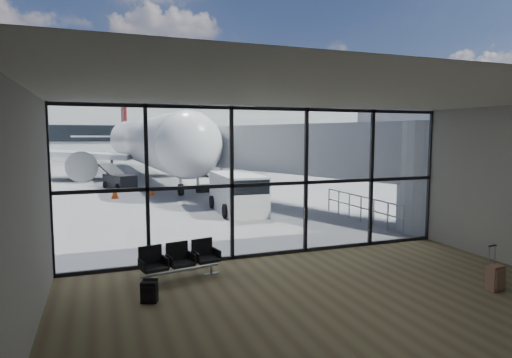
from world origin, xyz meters
TOP-DOWN VIEW (x-y plane):
  - ground at (0.00, 40.00)m, footprint 220.00×220.00m
  - lounge_shell at (0.00, -4.80)m, footprint 12.02×8.01m
  - glass_curtain_wall at (0.00, 0.00)m, footprint 12.10×0.12m
  - jet_bridge at (4.90, 7.07)m, footprint 8.00×16.50m
  - apron_railing at (5.60, 3.50)m, footprint 0.06×5.46m
  - far_terminal at (-0.59, 61.97)m, footprint 80.00×12.20m
  - tree_5 at (-15.00, 72.00)m, footprint 6.27×6.27m
  - seating_row at (-2.96, -1.12)m, footprint 2.07×0.95m
  - backpack at (-3.87, -2.54)m, footprint 0.41×0.41m
  - suitcase at (3.87, -4.61)m, footprint 0.42×0.32m
  - airliner at (-0.86, 29.08)m, footprint 33.82×39.18m
  - service_van at (1.36, 7.39)m, footprint 2.19×4.30m
  - belt_loader at (-3.54, 19.29)m, footprint 2.52×3.76m
  - traffic_cone_a at (-4.00, 14.25)m, footprint 0.45×0.45m
  - traffic_cone_b at (-1.79, 14.97)m, footprint 0.37×0.37m
  - traffic_cone_c at (4.71, 14.26)m, footprint 0.38×0.38m

SIDE VIEW (x-z plane):
  - ground at x=0.00m, z-range 0.00..0.00m
  - traffic_cone_b at x=-1.79m, z-range -0.01..0.51m
  - backpack at x=-3.87m, z-range -0.01..0.51m
  - traffic_cone_c at x=4.71m, z-range -0.01..0.54m
  - traffic_cone_a at x=-4.00m, z-range -0.02..0.63m
  - suitcase at x=3.87m, z-range -0.21..0.86m
  - seating_row at x=-2.96m, z-range 0.05..0.97m
  - belt_loader at x=-3.54m, z-range -0.27..1.38m
  - apron_railing at x=5.60m, z-range 0.16..1.27m
  - service_van at x=1.36m, z-range 0.03..1.86m
  - glass_curtain_wall at x=0.00m, z-range 0.00..4.50m
  - lounge_shell at x=0.00m, z-range 0.40..4.91m
  - jet_bridge at x=4.90m, z-range 0.59..4.92m
  - airliner at x=-0.86m, z-range -1.97..8.12m
  - far_terminal at x=-0.59m, z-range -1.29..9.71m
  - tree_5 at x=-15.00m, z-range 1.36..10.39m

